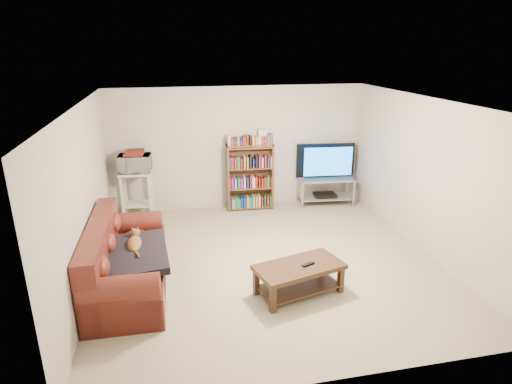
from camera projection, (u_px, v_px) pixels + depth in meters
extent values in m
plane|color=#BBAE8B|center=(268.00, 262.00, 6.52)|extent=(5.00, 5.00, 0.00)
plane|color=white|center=(269.00, 103.00, 5.73)|extent=(5.00, 5.00, 0.00)
plane|color=beige|center=(239.00, 148.00, 8.44)|extent=(5.00, 0.00, 5.00)
plane|color=beige|center=(334.00, 274.00, 3.81)|extent=(5.00, 0.00, 5.00)
plane|color=beige|center=(85.00, 200.00, 5.64)|extent=(0.00, 5.00, 5.00)
plane|color=beige|center=(425.00, 177.00, 6.61)|extent=(0.00, 5.00, 5.00)
cube|color=maroon|center=(129.00, 273.00, 5.80)|extent=(0.97, 2.19, 0.42)
cube|color=maroon|center=(101.00, 257.00, 5.65)|extent=(0.29, 2.18, 0.91)
cube|color=maroon|center=(122.00, 310.00, 4.88)|extent=(0.90, 0.25, 0.54)
cube|color=maroon|center=(134.00, 238.00, 6.68)|extent=(0.90, 0.25, 0.54)
cube|color=black|center=(134.00, 255.00, 5.57)|extent=(0.92, 1.15, 0.19)
cube|color=#3C2315|center=(299.00, 267.00, 5.58)|extent=(1.26, 0.85, 0.06)
cube|color=#3C2315|center=(298.00, 286.00, 5.67)|extent=(1.13, 0.76, 0.03)
cube|color=#3C2315|center=(273.00, 300.00, 5.24)|extent=(0.09, 0.09, 0.36)
cube|color=#3C2315|center=(341.00, 280.00, 5.67)|extent=(0.09, 0.09, 0.36)
cube|color=#3C2315|center=(256.00, 282.00, 5.62)|extent=(0.09, 0.09, 0.36)
cube|color=#3C2315|center=(321.00, 265.00, 6.06)|extent=(0.09, 0.09, 0.36)
cube|color=black|center=(308.00, 264.00, 5.57)|extent=(0.19, 0.12, 0.02)
cube|color=#999EA3|center=(326.00, 179.00, 8.73)|extent=(1.16, 0.60, 0.03)
cube|color=#999EA3|center=(325.00, 197.00, 8.85)|extent=(1.10, 0.57, 0.02)
cube|color=gray|center=(302.00, 195.00, 8.55)|extent=(0.05, 0.05, 0.56)
cube|color=gray|center=(353.00, 193.00, 8.66)|extent=(0.05, 0.05, 0.56)
cube|color=gray|center=(298.00, 188.00, 8.96)|extent=(0.05, 0.05, 0.56)
cube|color=gray|center=(347.00, 187.00, 9.08)|extent=(0.05, 0.05, 0.56)
imported|color=black|center=(327.00, 162.00, 8.61)|extent=(1.21, 0.27, 0.69)
cube|color=black|center=(325.00, 195.00, 8.84)|extent=(0.47, 0.35, 0.06)
cube|color=brown|center=(228.00, 178.00, 8.36)|extent=(0.05, 0.29, 1.32)
cube|color=brown|center=(272.00, 176.00, 8.49)|extent=(0.05, 0.29, 1.32)
cube|color=brown|center=(250.00, 145.00, 8.22)|extent=(0.93, 0.33, 0.03)
cube|color=maroon|center=(239.00, 143.00, 8.17)|extent=(0.27, 0.22, 0.07)
cube|color=silver|center=(136.00, 173.00, 7.84)|extent=(0.62, 0.47, 0.04)
cube|color=silver|center=(139.00, 204.00, 8.04)|extent=(0.55, 0.42, 0.03)
cube|color=silver|center=(123.00, 200.00, 7.80)|extent=(0.05, 0.05, 0.89)
cube|color=silver|center=(151.00, 199.00, 7.86)|extent=(0.05, 0.05, 0.89)
cube|color=silver|center=(126.00, 194.00, 8.12)|extent=(0.05, 0.05, 0.89)
cube|color=silver|center=(153.00, 193.00, 8.18)|extent=(0.05, 0.05, 0.89)
imported|color=silver|center=(135.00, 163.00, 7.78)|extent=(0.60, 0.44, 0.32)
cube|color=maroon|center=(134.00, 154.00, 7.72)|extent=(0.36, 0.32, 0.05)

